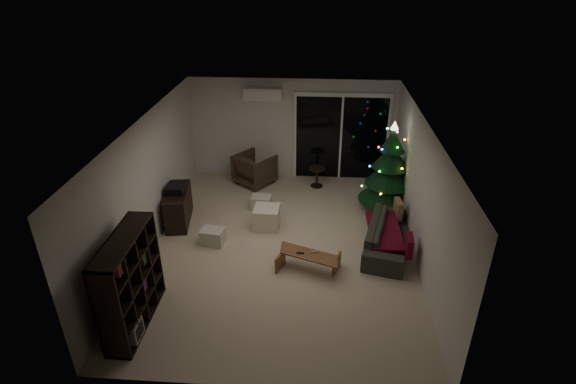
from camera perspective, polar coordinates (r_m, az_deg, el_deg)
name	(u,v)px	position (r m, az deg, el deg)	size (l,w,h in m)	color
room	(309,168)	(9.60, 2.62, 3.05)	(6.50, 7.51, 2.60)	beige
bookshelf	(118,282)	(7.21, -20.81, -10.58)	(0.39, 1.52, 1.52)	black
media_cabinet	(178,207)	(9.72, -13.76, -1.81)	(0.43, 1.15, 0.72)	black
stereo	(176,188)	(9.52, -14.04, 0.47)	(0.36, 0.43, 0.15)	black
armchair	(255,169)	(11.09, -4.22, 2.94)	(0.82, 0.85, 0.77)	#3F2D20
ottoman	(267,218)	(9.31, -2.71, -3.26)	(0.51, 0.51, 0.46)	beige
cardboard_box_a	(213,236)	(8.96, -9.54, -5.59)	(0.44, 0.33, 0.31)	silver
cardboard_box_b	(261,202)	(10.04, -3.41, -1.32)	(0.43, 0.32, 0.30)	silver
side_table	(317,177)	(10.98, 3.68, 1.91)	(0.40, 0.40, 0.50)	black
floor_lamp	(268,142)	(11.58, -2.55, 6.41)	(0.26, 0.26, 1.64)	black
sofa	(389,236)	(8.85, 12.67, -5.42)	(1.91, 0.75, 0.56)	#363E32
sofa_throw	(384,230)	(8.77, 12.10, -4.72)	(0.60, 1.38, 0.05)	#4E0415
cushion_a	(398,209)	(9.33, 13.82, -2.11)	(0.11, 0.37, 0.37)	brown
cushion_b	(409,246)	(8.24, 15.13, -6.58)	(0.11, 0.37, 0.37)	#4E0415
coffee_table	(308,261)	(8.15, 2.61, -8.81)	(1.07, 0.38, 0.34)	brown
remote_a	(300,253)	(8.05, 1.56, -7.74)	(0.13, 0.04, 0.02)	black
remote_b	(314,252)	(8.08, 3.36, -7.60)	(0.13, 0.04, 0.02)	slate
christmas_tree	(390,167)	(9.88, 12.83, 3.12)	(1.27, 1.27, 2.04)	#0F3A1D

